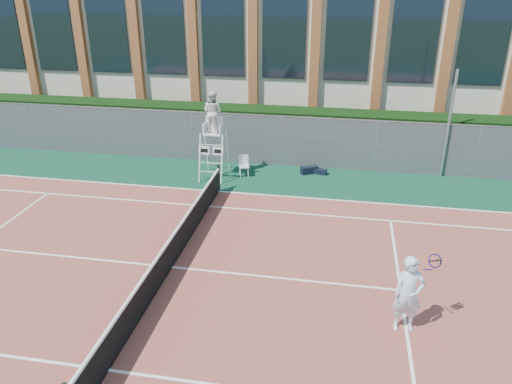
% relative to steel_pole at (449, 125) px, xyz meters
% --- Properties ---
extents(ground, '(120.00, 120.00, 0.00)m').
position_rel_steel_pole_xyz_m(ground, '(-8.71, -8.70, -2.21)').
color(ground, '#233814').
extents(apron, '(36.00, 20.00, 0.01)m').
position_rel_steel_pole_xyz_m(apron, '(-8.71, -7.70, -2.20)').
color(apron, '#0C351C').
rests_on(apron, ground).
extents(tennis_court, '(23.77, 10.97, 0.02)m').
position_rel_steel_pole_xyz_m(tennis_court, '(-8.71, -8.70, -2.19)').
color(tennis_court, brown).
rests_on(tennis_court, apron).
extents(tennis_net, '(0.10, 11.30, 1.10)m').
position_rel_steel_pole_xyz_m(tennis_net, '(-8.71, -8.70, -1.67)').
color(tennis_net, black).
rests_on(tennis_net, ground).
extents(fence, '(40.00, 0.06, 2.20)m').
position_rel_steel_pole_xyz_m(fence, '(-8.71, 0.10, -1.11)').
color(fence, '#595E60').
rests_on(fence, ground).
extents(hedge, '(40.00, 1.40, 2.20)m').
position_rel_steel_pole_xyz_m(hedge, '(-8.71, 1.30, -1.11)').
color(hedge, black).
rests_on(hedge, ground).
extents(building, '(45.00, 10.60, 8.22)m').
position_rel_steel_pole_xyz_m(building, '(-8.71, 9.25, 1.94)').
color(building, beige).
rests_on(building, ground).
extents(steel_pole, '(0.12, 0.12, 4.41)m').
position_rel_steel_pole_xyz_m(steel_pole, '(0.00, 0.00, 0.00)').
color(steel_pole, '#9EA0A5').
rests_on(steel_pole, ground).
extents(umpire_chair, '(1.01, 1.55, 3.62)m').
position_rel_steel_pole_xyz_m(umpire_chair, '(-9.25, -1.65, 0.44)').
color(umpire_chair, white).
rests_on(umpire_chair, ground).
extents(plastic_chair, '(0.50, 0.50, 0.87)m').
position_rel_steel_pole_xyz_m(plastic_chair, '(-8.08, -1.36, -1.69)').
color(plastic_chair, silver).
rests_on(plastic_chair, apron).
extents(sports_bag_near, '(0.77, 0.59, 0.31)m').
position_rel_steel_pole_xyz_m(sports_bag_near, '(-5.41, -0.66, -2.04)').
color(sports_bag_near, black).
rests_on(sports_bag_near, apron).
extents(sports_bag_far, '(0.59, 0.34, 0.22)m').
position_rel_steel_pole_xyz_m(sports_bag_far, '(-4.96, -0.65, -2.08)').
color(sports_bag_far, black).
rests_on(sports_bag_far, apron).
extents(tennis_player, '(1.08, 0.75, 1.92)m').
position_rel_steel_pole_xyz_m(tennis_player, '(-2.37, -10.26, -1.21)').
color(tennis_player, silver).
rests_on(tennis_player, tennis_court).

